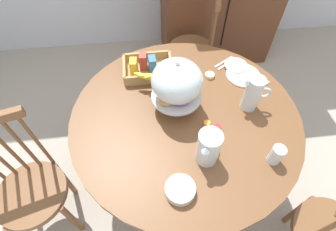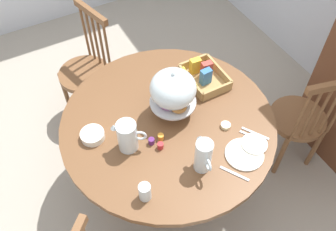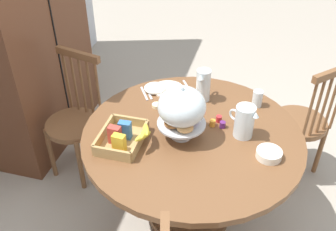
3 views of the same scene
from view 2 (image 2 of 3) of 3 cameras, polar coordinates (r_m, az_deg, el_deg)
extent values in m
plane|color=#A89E8E|center=(2.80, -0.57, -11.04)|extent=(10.00, 10.00, 0.00)
cylinder|color=brown|center=(2.22, 0.00, -1.13)|extent=(1.31, 1.31, 0.04)
cylinder|color=brown|center=(2.50, 0.00, -5.83)|extent=(0.14, 0.14, 0.63)
cylinder|color=brown|center=(2.80, 0.00, -9.78)|extent=(0.56, 0.56, 0.06)
cylinder|color=brown|center=(2.96, -12.96, 6.34)|extent=(0.40, 0.40, 0.04)
cylinder|color=brown|center=(3.17, -15.73, 3.42)|extent=(0.04, 0.04, 0.45)
cylinder|color=brown|center=(2.99, -12.82, 0.60)|extent=(0.04, 0.04, 0.45)
cylinder|color=brown|center=(3.25, -11.69, 6.01)|extent=(0.04, 0.04, 0.45)
cylinder|color=brown|center=(3.08, -8.63, 3.39)|extent=(0.04, 0.04, 0.45)
cylinder|color=brown|center=(2.95, -12.83, 12.55)|extent=(0.02, 0.02, 0.48)
cylinder|color=brown|center=(2.90, -12.02, 11.97)|extent=(0.02, 0.02, 0.48)
cylinder|color=brown|center=(2.86, -11.19, 11.36)|extent=(0.02, 0.02, 0.48)
cylinder|color=brown|center=(2.81, -10.34, 10.74)|extent=(0.02, 0.02, 0.48)
cylinder|color=brown|center=(2.76, -9.45, 10.08)|extent=(0.02, 0.02, 0.48)
cube|color=brown|center=(2.70, -12.06, 15.58)|extent=(0.36, 0.13, 0.05)
cylinder|color=brown|center=(2.75, 19.61, -0.39)|extent=(0.40, 0.40, 0.04)
cylinder|color=brown|center=(3.05, 19.58, -0.49)|extent=(0.04, 0.04, 0.45)
cylinder|color=brown|center=(2.92, 14.88, -1.62)|extent=(0.04, 0.04, 0.45)
cylinder|color=brown|center=(2.92, 22.04, -4.64)|extent=(0.04, 0.04, 0.45)
cylinder|color=brown|center=(2.80, 17.22, -6.03)|extent=(0.04, 0.04, 0.45)
cylinder|color=brown|center=(2.53, 24.01, 0.56)|extent=(0.02, 0.02, 0.48)
cylinder|color=brown|center=(2.50, 22.70, 0.25)|extent=(0.02, 0.02, 0.48)
cylinder|color=brown|center=(2.46, 21.35, -0.08)|extent=(0.02, 0.02, 0.48)
cylinder|color=brown|center=(2.43, 19.96, -0.42)|extent=(0.02, 0.02, 0.48)
cube|color=brown|center=(2.32, 24.64, 4.29)|extent=(0.12, 0.36, 0.05)
cylinder|color=silver|center=(2.24, 0.75, 0.70)|extent=(0.12, 0.12, 0.02)
cylinder|color=silver|center=(2.21, 0.76, 1.30)|extent=(0.03, 0.03, 0.09)
cylinder|color=silver|center=(2.18, 0.77, 2.17)|extent=(0.28, 0.28, 0.01)
torus|color=#B27033|center=(2.12, 1.68, 1.37)|extent=(0.10, 0.10, 0.03)
torus|color=#D19347|center=(2.17, 2.00, 2.91)|extent=(0.10, 0.10, 0.03)
torus|color=#935628|center=(2.20, 1.22, 3.69)|extent=(0.10, 0.10, 0.03)
torus|color=tan|center=(2.18, -0.79, 3.34)|extent=(0.10, 0.10, 0.03)
torus|color=#994C84|center=(2.13, -0.02, 1.85)|extent=(0.10, 0.10, 0.03)
ellipsoid|color=silver|center=(2.09, 0.80, 4.25)|extent=(0.27, 0.27, 0.22)
sphere|color=silver|center=(2.00, 0.84, 6.59)|extent=(0.02, 0.02, 0.02)
cylinder|color=silver|center=(1.94, 5.54, -6.30)|extent=(0.09, 0.09, 0.22)
cylinder|color=orange|center=(1.97, 5.46, -6.81)|extent=(0.08, 0.08, 0.15)
cone|color=silver|center=(1.89, 5.08, -3.45)|extent=(0.04, 0.04, 0.03)
torus|color=silver|center=(1.90, 6.29, -7.63)|extent=(0.08, 0.03, 0.07)
cylinder|color=silver|center=(2.03, -6.39, -3.25)|extent=(0.11, 0.11, 0.20)
cylinder|color=white|center=(2.05, -6.32, -3.73)|extent=(0.10, 0.10, 0.14)
cone|color=silver|center=(1.97, -8.52, -1.75)|extent=(0.05, 0.05, 0.03)
torus|color=silver|center=(2.01, -4.35, -3.17)|extent=(0.05, 0.07, 0.07)
cube|color=tan|center=(2.44, 5.72, 5.60)|extent=(0.30, 0.22, 0.01)
cube|color=tan|center=(2.37, 3.52, 5.20)|extent=(0.30, 0.02, 0.07)
cube|color=tan|center=(2.47, 7.95, 6.92)|extent=(0.30, 0.02, 0.07)
cube|color=tan|center=(2.51, 3.94, 8.24)|extent=(0.02, 0.22, 0.07)
cube|color=tan|center=(2.33, 7.73, 3.76)|extent=(0.02, 0.22, 0.07)
cube|color=gold|center=(2.44, 4.28, 7.76)|extent=(0.05, 0.07, 0.11)
cube|color=#B23D33|center=(2.42, 6.06, 7.24)|extent=(0.05, 0.07, 0.11)
cube|color=#336BAD|center=(2.37, 5.93, 6.08)|extent=(0.05, 0.07, 0.11)
ellipsoid|color=yellow|center=(2.34, 2.58, 6.44)|extent=(0.14, 0.08, 0.05)
ellipsoid|color=yellow|center=(2.32, 2.96, 5.98)|extent=(0.13, 0.03, 0.05)
ellipsoid|color=yellow|center=(2.30, 3.34, 5.51)|extent=(0.14, 0.08, 0.05)
cylinder|color=white|center=(2.10, 11.86, -5.97)|extent=(0.22, 0.22, 0.01)
cylinder|color=white|center=(2.14, 13.36, -4.34)|extent=(0.15, 0.15, 0.01)
cylinder|color=white|center=(2.16, -11.73, -3.05)|extent=(0.14, 0.14, 0.04)
cylinder|color=silver|center=(1.89, -3.64, -11.85)|extent=(0.06, 0.06, 0.11)
cylinder|color=beige|center=(2.20, 9.02, -1.56)|extent=(0.06, 0.06, 0.02)
cylinder|color=#B7282D|center=(2.07, -1.20, -4.76)|extent=(0.04, 0.04, 0.04)
cylinder|color=orange|center=(2.11, -1.14, -3.40)|extent=(0.04, 0.04, 0.04)
cylinder|color=#5B2366|center=(2.09, -2.61, -4.04)|extent=(0.04, 0.04, 0.04)
cube|color=silver|center=(2.19, 13.22, -3.29)|extent=(0.15, 0.10, 0.01)
cube|color=silver|center=(2.21, 13.50, -2.74)|extent=(0.15, 0.10, 0.01)
cube|color=silver|center=(2.03, 10.36, -8.93)|extent=(0.15, 0.10, 0.01)
camera|label=1|loc=(1.54, -35.82, 18.93)|focal=26.81mm
camera|label=3|loc=(2.96, -29.30, 40.60)|focal=40.76mm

